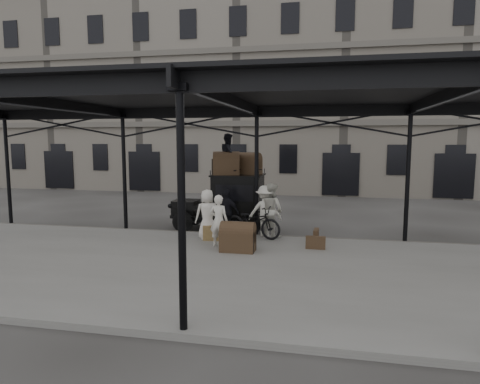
# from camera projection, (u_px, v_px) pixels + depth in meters

# --- Properties ---
(ground) EXTENTS (120.00, 120.00, 0.00)m
(ground) POSITION_uv_depth(u_px,v_px,m) (246.00, 253.00, 13.26)
(ground) COLOR #383533
(ground) RESTS_ON ground
(platform) EXTENTS (28.00, 8.00, 0.15)m
(platform) POSITION_uv_depth(u_px,v_px,m) (231.00, 270.00, 11.30)
(platform) COLOR slate
(platform) RESTS_ON ground
(canopy) EXTENTS (22.50, 9.00, 4.74)m
(canopy) POSITION_uv_depth(u_px,v_px,m) (233.00, 97.00, 11.02)
(canopy) COLOR black
(canopy) RESTS_ON ground
(building_frontage) EXTENTS (64.00, 8.00, 14.00)m
(building_frontage) POSITION_uv_depth(u_px,v_px,m) (294.00, 89.00, 29.90)
(building_frontage) COLOR slate
(building_frontage) RESTS_ON ground
(taxi) EXTENTS (3.65, 1.55, 2.18)m
(taxi) POSITION_uv_depth(u_px,v_px,m) (230.00, 199.00, 16.43)
(taxi) COLOR black
(taxi) RESTS_ON ground
(porter_left) EXTENTS (0.64, 0.46, 1.65)m
(porter_left) POSITION_uv_depth(u_px,v_px,m) (219.00, 221.00, 13.33)
(porter_left) COLOR silver
(porter_left) RESTS_ON platform
(porter_midleft) EXTENTS (1.15, 1.12, 1.86)m
(porter_midleft) POSITION_uv_depth(u_px,v_px,m) (271.00, 210.00, 14.76)
(porter_midleft) COLOR beige
(porter_midleft) RESTS_ON platform
(porter_centre) EXTENTS (0.98, 0.84, 1.69)m
(porter_centre) POSITION_uv_depth(u_px,v_px,m) (207.00, 214.00, 14.37)
(porter_centre) COLOR silver
(porter_centre) RESTS_ON platform
(porter_official) EXTENTS (1.02, 0.68, 1.61)m
(porter_official) POSITION_uv_depth(u_px,v_px,m) (227.00, 212.00, 15.09)
(porter_official) COLOR black
(porter_official) RESTS_ON platform
(porter_right) EXTENTS (1.23, 0.82, 1.77)m
(porter_right) POSITION_uv_depth(u_px,v_px,m) (265.00, 211.00, 14.81)
(porter_right) COLOR silver
(porter_right) RESTS_ON platform
(bicycle) EXTENTS (2.24, 1.38, 1.11)m
(bicycle) POSITION_uv_depth(u_px,v_px,m) (253.00, 221.00, 14.63)
(bicycle) COLOR black
(bicycle) RESTS_ON platform
(porter_roof) EXTENTS (0.72, 0.85, 1.54)m
(porter_roof) POSITION_uv_depth(u_px,v_px,m) (229.00, 154.00, 16.13)
(porter_roof) COLOR black
(porter_roof) RESTS_ON taxi
(steamer_trunk_roof_near) EXTENTS (1.09, 0.79, 0.72)m
(steamer_trunk_roof_near) POSITION_uv_depth(u_px,v_px,m) (226.00, 165.00, 16.04)
(steamer_trunk_roof_near) COLOR #493722
(steamer_trunk_roof_near) RESTS_ON taxi
(steamer_trunk_roof_far) EXTENTS (1.08, 0.86, 0.69)m
(steamer_trunk_roof_far) POSITION_uv_depth(u_px,v_px,m) (248.00, 165.00, 16.33)
(steamer_trunk_roof_far) COLOR #493722
(steamer_trunk_roof_far) RESTS_ON taxi
(steamer_trunk_platform) EXTENTS (1.03, 0.64, 0.75)m
(steamer_trunk_platform) POSITION_uv_depth(u_px,v_px,m) (238.00, 239.00, 12.85)
(steamer_trunk_platform) COLOR #493722
(steamer_trunk_platform) RESTS_ON platform
(wicker_hamper) EXTENTS (0.64, 0.51, 0.50)m
(wicker_hamper) POSITION_uv_depth(u_px,v_px,m) (213.00, 232.00, 14.35)
(wicker_hamper) COLOR olive
(wicker_hamper) RESTS_ON platform
(suitcase_upright) EXTENTS (0.17, 0.61, 0.45)m
(suitcase_upright) POSITION_uv_depth(u_px,v_px,m) (316.00, 236.00, 13.88)
(suitcase_upright) COLOR #493722
(suitcase_upright) RESTS_ON platform
(suitcase_flat) EXTENTS (0.60, 0.15, 0.40)m
(suitcase_flat) POSITION_uv_depth(u_px,v_px,m) (316.00, 243.00, 13.11)
(suitcase_flat) COLOR #493722
(suitcase_flat) RESTS_ON platform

